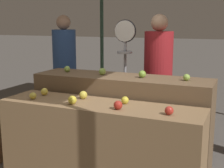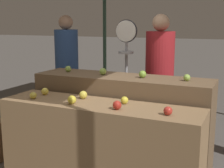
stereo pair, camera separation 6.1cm
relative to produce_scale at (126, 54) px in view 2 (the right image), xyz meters
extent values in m
cylinder|color=#33513D|center=(-1.24, 1.90, 0.12)|extent=(0.07, 0.07, 2.73)
cube|color=olive|center=(0.16, -1.12, -0.82)|extent=(2.10, 0.55, 0.86)
cube|color=brown|center=(0.16, -0.52, -0.72)|extent=(2.10, 0.55, 1.05)
sphere|color=gold|center=(-0.57, -1.23, -0.35)|extent=(0.07, 0.07, 0.07)
sphere|color=gold|center=(-0.08, -1.24, -0.34)|extent=(0.09, 0.09, 0.09)
sphere|color=#AD281E|center=(0.41, -1.24, -0.34)|extent=(0.09, 0.09, 0.09)
sphere|color=#B72D23|center=(0.89, -1.22, -0.35)|extent=(0.08, 0.08, 0.08)
sphere|color=yellow|center=(-0.57, -1.02, -0.35)|extent=(0.08, 0.08, 0.08)
sphere|color=gold|center=(-0.09, -1.00, -0.34)|extent=(0.09, 0.09, 0.09)
sphere|color=gold|center=(0.40, -1.02, -0.35)|extent=(0.08, 0.08, 0.08)
sphere|color=#8EB247|center=(-0.58, -0.51, -0.16)|extent=(0.08, 0.08, 0.08)
sphere|color=#8EB247|center=(-0.08, -0.53, -0.16)|extent=(0.08, 0.08, 0.08)
sphere|color=#7AA338|center=(0.42, -0.53, -0.16)|extent=(0.08, 0.08, 0.08)
sphere|color=#8EB247|center=(0.91, -0.52, -0.16)|extent=(0.07, 0.07, 0.07)
cylinder|color=#99999E|center=(0.00, 0.01, -0.46)|extent=(0.04, 0.04, 1.58)
cylinder|color=black|center=(0.00, 0.01, 0.31)|extent=(0.30, 0.01, 0.30)
cylinder|color=silver|center=(0.00, -0.01, 0.31)|extent=(0.27, 0.02, 0.27)
cylinder|color=#99999E|center=(0.00, -0.01, 0.10)|extent=(0.01, 0.01, 0.14)
cylinder|color=#99999E|center=(0.00, -0.01, 0.03)|extent=(0.20, 0.20, 0.03)
cube|color=#2D2D38|center=(0.36, 0.36, -0.84)|extent=(0.35, 0.30, 0.83)
cylinder|color=maroon|center=(0.36, 0.36, -0.06)|extent=(0.54, 0.54, 0.72)
sphere|color=tan|center=(0.36, 0.36, 0.41)|extent=(0.23, 0.23, 0.23)
cube|color=#2D2D38|center=(-1.30, 0.57, -0.83)|extent=(0.31, 0.22, 0.83)
cylinder|color=#2D4C84|center=(-1.30, 0.57, -0.06)|extent=(0.45, 0.45, 0.72)
sphere|color=tan|center=(-1.30, 0.57, 0.42)|extent=(0.23, 0.23, 0.23)
camera|label=1|loc=(1.49, -3.85, 0.42)|focal=50.00mm
camera|label=2|loc=(1.54, -3.83, 0.42)|focal=50.00mm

